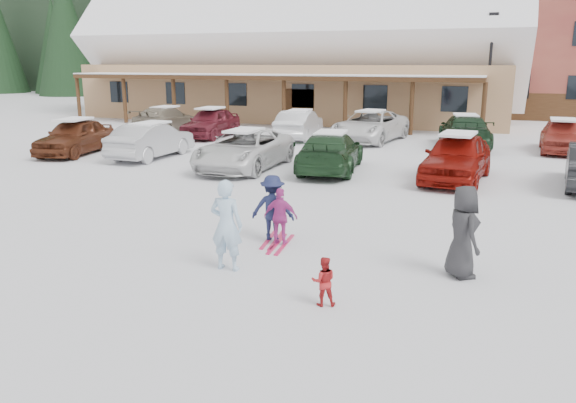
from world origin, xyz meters
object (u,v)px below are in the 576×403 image
(child_navy, at_px, (273,208))
(day_lodge, at_px, (296,60))
(adult_skier, at_px, (226,225))
(toddler_red, at_px, (324,281))
(parked_car_0, at_px, (75,137))
(parked_car_4, at_px, (457,157))
(child_magenta, at_px, (281,217))
(parked_car_1, at_px, (151,140))
(lamp_post, at_px, (490,66))
(parked_car_7, at_px, (166,119))
(parked_car_3, at_px, (331,152))
(parked_car_9, at_px, (299,125))
(parked_car_12, at_px, (562,136))
(parked_car_8, at_px, (211,123))
(bystander_dark, at_px, (463,232))
(parked_car_11, at_px, (465,131))
(parked_car_10, at_px, (370,126))
(parked_car_2, at_px, (244,150))

(child_navy, bearing_deg, day_lodge, -79.79)
(adult_skier, distance_m, toddler_red, 2.39)
(parked_car_0, height_order, parked_car_4, parked_car_4)
(child_navy, bearing_deg, child_magenta, 130.54)
(child_magenta, distance_m, parked_car_1, 12.39)
(lamp_post, xyz_separation_m, child_navy, (-3.87, -22.57, -2.86))
(toddler_red, relative_size, parked_car_7, 0.17)
(parked_car_7, bearing_deg, lamp_post, -160.69)
(parked_car_3, xyz_separation_m, parked_car_7, (-11.74, 7.95, 0.00))
(child_navy, distance_m, parked_car_3, 8.19)
(lamp_post, relative_size, child_navy, 4.39)
(parked_car_4, relative_size, parked_car_9, 1.04)
(child_magenta, bearing_deg, adult_skier, 70.34)
(parked_car_12, bearing_deg, parked_car_1, -152.56)
(lamp_post, bearing_deg, day_lodge, 162.41)
(parked_car_3, relative_size, parked_car_7, 1.00)
(child_navy, distance_m, parked_car_4, 8.60)
(child_magenta, height_order, parked_car_12, parked_car_12)
(toddler_red, height_order, parked_car_7, parked_car_7)
(child_navy, bearing_deg, parked_car_12, -122.49)
(parked_car_0, relative_size, parked_car_7, 0.91)
(lamp_post, relative_size, parked_car_0, 1.47)
(parked_car_8, bearing_deg, bystander_dark, -51.88)
(toddler_red, height_order, child_navy, child_navy)
(parked_car_1, relative_size, parked_car_11, 0.85)
(parked_car_11, bearing_deg, day_lodge, -50.97)
(parked_car_8, bearing_deg, parked_car_0, -114.36)
(adult_skier, height_order, parked_car_10, adult_skier)
(parked_car_2, bearing_deg, parked_car_1, 168.86)
(child_navy, relative_size, parked_car_2, 0.29)
(day_lodge, height_order, parked_car_2, day_lodge)
(child_magenta, bearing_deg, child_navy, -46.75)
(parked_car_3, bearing_deg, parked_car_1, -8.64)
(bystander_dark, bearing_deg, parked_car_2, 13.76)
(lamp_post, bearing_deg, parked_car_11, -96.25)
(lamp_post, xyz_separation_m, parked_car_11, (-0.74, -6.77, -2.85))
(day_lodge, height_order, parked_car_7, day_lodge)
(parked_car_0, distance_m, parked_car_8, 7.39)
(adult_skier, bearing_deg, parked_car_10, -87.47)
(child_magenta, distance_m, parked_car_12, 17.38)
(day_lodge, distance_m, parked_car_4, 22.45)
(lamp_post, height_order, adult_skier, lamp_post)
(parked_car_3, xyz_separation_m, parked_car_9, (-3.82, 7.67, 0.03))
(parked_car_10, bearing_deg, parked_car_3, -78.62)
(parked_car_3, height_order, parked_car_10, parked_car_10)
(parked_car_10, bearing_deg, bystander_dark, -63.51)
(parked_car_7, relative_size, parked_car_12, 1.16)
(child_navy, distance_m, parked_car_0, 14.60)
(parked_car_2, bearing_deg, toddler_red, -59.69)
(parked_car_8, distance_m, parked_car_12, 16.49)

